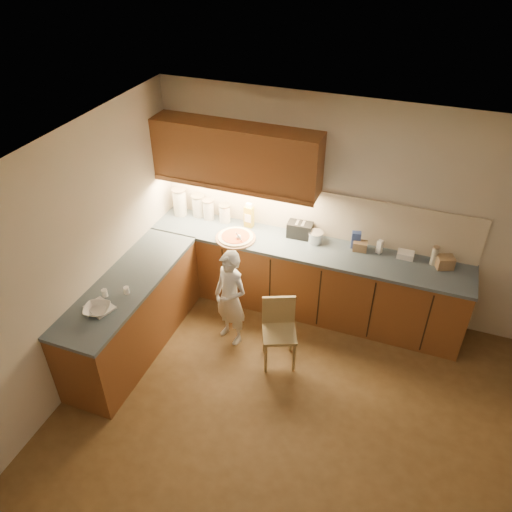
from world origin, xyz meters
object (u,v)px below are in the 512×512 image
child (231,298)px  wooden_chair (279,326)px  oil_jug (249,216)px  toaster (300,230)px  pizza_on_board (236,237)px

child → wooden_chair: child is taller
wooden_chair → oil_jug: oil_jug is taller
wooden_chair → toaster: size_ratio=2.65×
toaster → child: bearing=-118.7°
oil_jug → toaster: bearing=-0.3°
toaster → pizza_on_board: bearing=-158.0°
wooden_chair → toaster: 1.22m
pizza_on_board → oil_jug: 0.34m
child → oil_jug: 1.10m
child → oil_jug: size_ratio=3.73×
child → toaster: (0.48, 0.98, 0.42)m
wooden_chair → child: bearing=148.1°
oil_jug → wooden_chair: bearing=-54.9°
oil_jug → toaster: size_ratio=1.07×
pizza_on_board → toaster: (0.69, 0.31, 0.07)m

